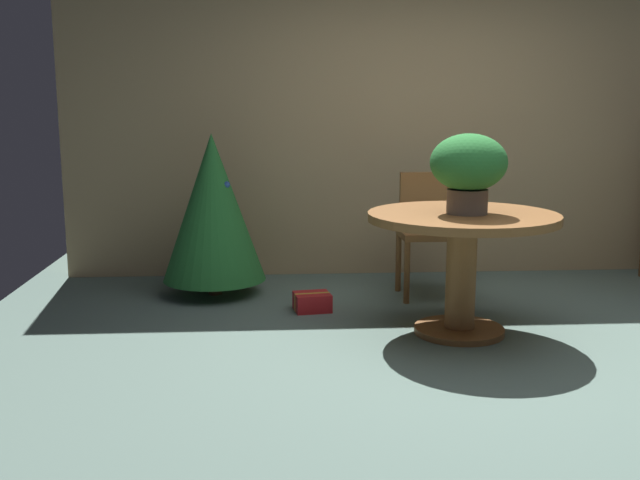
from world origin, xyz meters
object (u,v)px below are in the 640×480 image
(wooden_chair_far, at_px, (429,225))
(holiday_tree, at_px, (213,208))
(round_dining_table, at_px, (462,243))
(flower_vase, at_px, (468,167))
(gift_box_red, at_px, (312,302))

(wooden_chair_far, height_order, holiday_tree, holiday_tree)
(round_dining_table, xyz_separation_m, flower_vase, (0.01, -0.03, 0.48))
(round_dining_table, bearing_deg, wooden_chair_far, 90.00)
(round_dining_table, bearing_deg, flower_vase, -66.21)
(round_dining_table, distance_m, holiday_tree, 1.97)
(flower_vase, xyz_separation_m, gift_box_red, (-0.93, 0.62, -1.01))
(gift_box_red, bearing_deg, wooden_chair_far, 24.07)
(round_dining_table, relative_size, gift_box_red, 4.27)
(round_dining_table, relative_size, holiday_tree, 0.96)
(flower_vase, bearing_deg, gift_box_red, 146.38)
(wooden_chair_far, relative_size, gift_box_red, 3.35)
(round_dining_table, xyz_separation_m, wooden_chair_far, (0.00, 0.99, -0.05))
(holiday_tree, height_order, gift_box_red, holiday_tree)
(round_dining_table, distance_m, flower_vase, 0.49)
(holiday_tree, bearing_deg, flower_vase, -34.33)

